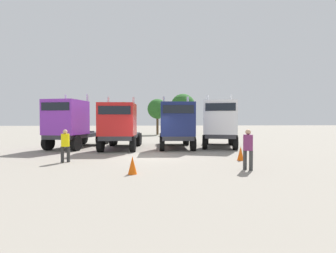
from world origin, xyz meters
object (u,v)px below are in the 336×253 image
Objects in this scene: visitor_in_hivis at (65,143)px; semi_truck_red at (120,126)px; semi_truck_white at (220,124)px; semi_truck_navy at (176,125)px; traffic_cone_mid at (132,165)px; semi_truck_purple at (71,124)px; traffic_cone_near at (241,153)px; visitor_with_camera at (248,146)px.

semi_truck_red is at bearing 138.56° from visitor_in_hivis.
semi_truck_red is at bearing -69.41° from semi_truck_white.
visitor_in_hivis is at bearing -20.36° from semi_truck_red.
semi_truck_navy is 8.63m from traffic_cone_mid.
semi_truck_navy is at bearing 110.83° from visitor_in_hivis.
semi_truck_purple is at bearing 120.15° from traffic_cone_mid.
visitor_in_hivis is 2.25× the size of traffic_cone_near.
semi_truck_purple is 8.71× the size of traffic_cone_near.
semi_truck_purple is 9.14× the size of traffic_cone_mid.
semi_truck_red is 5.44m from visitor_in_hivis.
visitor_with_camera reaches higher than traffic_cone_mid.
visitor_in_hivis reaches higher than traffic_cone_mid.
semi_truck_purple is at bearing -75.92° from semi_truck_white.
traffic_cone_near is at bearing 70.65° from visitor_in_hivis.
semi_truck_navy reaches higher than traffic_cone_near.
semi_truck_navy is (4.22, 0.15, 0.04)m from semi_truck_red.
semi_truck_navy is 3.78× the size of visitor_in_hivis.
semi_truck_red reaches higher than visitor_with_camera.
semi_truck_red is 9.90m from visitor_with_camera.
traffic_cone_mid is (3.58, -2.96, -0.62)m from visitor_in_hivis.
traffic_cone_mid is (-4.91, -0.30, -0.66)m from visitor_with_camera.
semi_truck_red is at bearing 89.19° from semi_truck_purple.
visitor_in_hivis is at bearing 140.45° from traffic_cone_mid.
semi_truck_white is at bearing -136.14° from visitor_with_camera.
semi_truck_white is at bearing 82.84° from traffic_cone_near.
traffic_cone_mid is (-6.32, -8.43, -1.57)m from semi_truck_white.
visitor_in_hivis is at bearing -44.53° from semi_truck_white.
semi_truck_red is 8.84m from traffic_cone_near.
visitor_with_camera is at bearing 18.47° from semi_truck_navy.
visitor_in_hivis is 9.21m from traffic_cone_near.
semi_truck_navy is 8.51× the size of traffic_cone_near.
traffic_cone_near is at bearing -142.46° from visitor_with_camera.
semi_truck_navy is 6.20m from traffic_cone_near.
semi_truck_purple reaches higher than traffic_cone_near.
visitor_in_hivis is at bearing 178.19° from traffic_cone_near.
semi_truck_white reaches higher than semi_truck_red.
semi_truck_purple is at bearing 149.87° from traffic_cone_near.
semi_truck_purple reaches higher than semi_truck_navy.
visitor_with_camera is (-1.41, -8.13, -0.91)m from semi_truck_white.
semi_truck_white is at bearing 99.78° from semi_truck_navy.
semi_truck_red reaches higher than visitor_in_hivis.
semi_truck_white is 8.87× the size of traffic_cone_mid.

